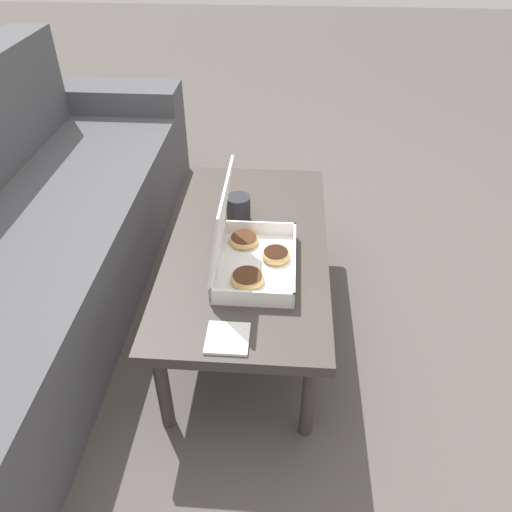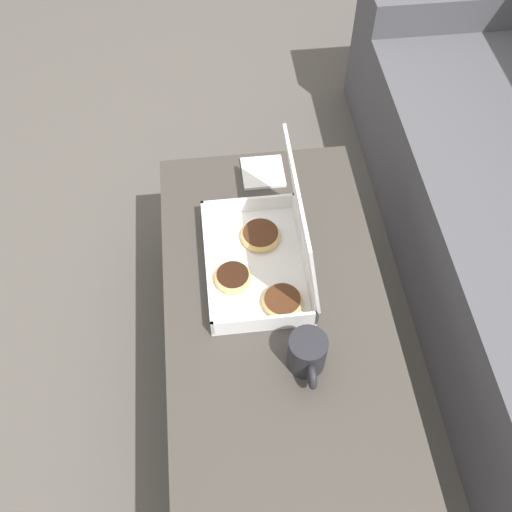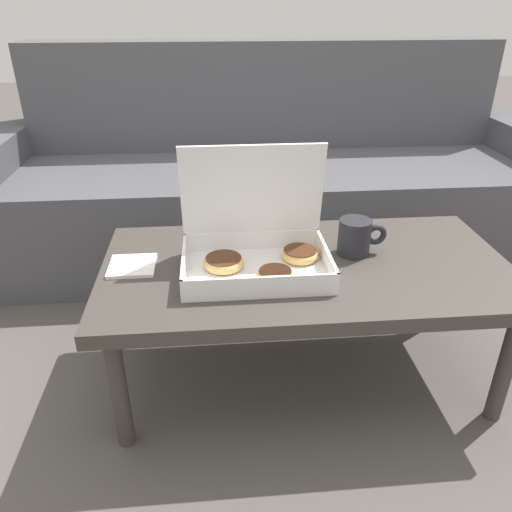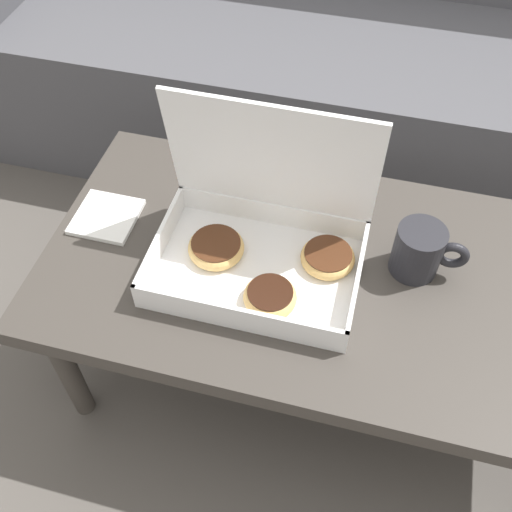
{
  "view_description": "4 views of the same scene",
  "coord_description": "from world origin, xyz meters",
  "px_view_note": "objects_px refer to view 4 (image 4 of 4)",
  "views": [
    {
      "loc": [
        -1.45,
        -0.25,
        1.45
      ],
      "look_at": [
        -0.14,
        -0.16,
        0.44
      ],
      "focal_mm": 35.0,
      "sensor_mm": 36.0,
      "label": 1
    },
    {
      "loc": [
        0.74,
        -0.26,
        1.71
      ],
      "look_at": [
        -0.14,
        -0.16,
        0.44
      ],
      "focal_mm": 42.0,
      "sensor_mm": 36.0,
      "label": 2
    },
    {
      "loc": [
        -0.25,
        -1.31,
        1.04
      ],
      "look_at": [
        -0.14,
        -0.16,
        0.44
      ],
      "focal_mm": 35.0,
      "sensor_mm": 36.0,
      "label": 3
    },
    {
      "loc": [
        0.03,
        -0.83,
        1.29
      ],
      "look_at": [
        -0.14,
        -0.16,
        0.44
      ],
      "focal_mm": 42.0,
      "sensor_mm": 36.0,
      "label": 4
    }
  ],
  "objects_px": {
    "coffee_table": "(332,284)",
    "pastry_box": "(264,242)",
    "coffee_mug": "(420,251)",
    "couch": "(384,55)"
  },
  "relations": [
    {
      "from": "pastry_box",
      "to": "coffee_mug",
      "type": "distance_m",
      "value": 0.29
    },
    {
      "from": "coffee_table",
      "to": "pastry_box",
      "type": "xyz_separation_m",
      "value": [
        -0.13,
        -0.01,
        0.1
      ]
    },
    {
      "from": "couch",
      "to": "coffee_mug",
      "type": "relative_size",
      "value": 18.48
    },
    {
      "from": "couch",
      "to": "coffee_table",
      "type": "distance_m",
      "value": 0.91
    },
    {
      "from": "coffee_table",
      "to": "coffee_mug",
      "type": "height_order",
      "value": "coffee_mug"
    },
    {
      "from": "coffee_table",
      "to": "pastry_box",
      "type": "relative_size",
      "value": 2.91
    },
    {
      "from": "coffee_table",
      "to": "pastry_box",
      "type": "height_order",
      "value": "pastry_box"
    },
    {
      "from": "coffee_table",
      "to": "coffee_mug",
      "type": "bearing_deg",
      "value": 18.11
    },
    {
      "from": "couch",
      "to": "coffee_table",
      "type": "relative_size",
      "value": 2.28
    },
    {
      "from": "pastry_box",
      "to": "coffee_mug",
      "type": "height_order",
      "value": "pastry_box"
    }
  ]
}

